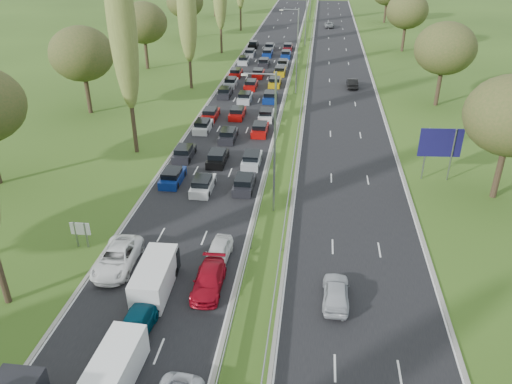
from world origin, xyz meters
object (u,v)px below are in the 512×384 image
(white_van_front, at_px, (117,365))
(info_sign, at_px, (81,231))
(direction_sign, at_px, (440,145))
(white_van_rear, at_px, (156,275))
(near_car_2, at_px, (117,258))

(white_van_front, distance_m, info_sign, 13.99)
(white_van_front, xyz_separation_m, direction_sign, (21.44, 27.24, 2.55))
(white_van_rear, bearing_deg, near_car_2, 148.55)
(white_van_front, bearing_deg, white_van_rear, 93.72)
(near_car_2, relative_size, white_van_front, 1.10)
(white_van_front, xyz_separation_m, info_sign, (-7.36, 11.90, 0.35))
(info_sign, bearing_deg, near_car_2, -30.93)
(near_car_2, height_order, direction_sign, direction_sign)
(white_van_front, distance_m, white_van_rear, 7.74)
(near_car_2, height_order, info_sign, info_sign)
(near_car_2, xyz_separation_m, direction_sign, (25.18, 17.51, 2.79))
(white_van_front, bearing_deg, info_sign, 123.61)
(info_sign, bearing_deg, white_van_front, -58.27)
(white_van_front, relative_size, info_sign, 2.36)
(info_sign, distance_m, direction_sign, 32.71)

